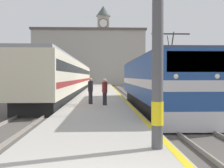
% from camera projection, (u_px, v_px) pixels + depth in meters
% --- Properties ---
extents(ground_plane, '(200.00, 200.00, 0.00)m').
position_uv_depth(ground_plane, '(100.00, 94.00, 33.27)').
color(ground_plane, '#514C47').
extents(platform, '(4.30, 140.00, 0.43)m').
position_uv_depth(platform, '(100.00, 95.00, 28.27)').
color(platform, '#ADA89E').
rests_on(platform, ground).
extents(rail_track_near, '(2.84, 140.00, 0.16)m').
position_uv_depth(rail_track_near, '(135.00, 97.00, 28.43)').
color(rail_track_near, '#514C47').
rests_on(rail_track_near, ground).
extents(rail_track_far, '(2.83, 140.00, 0.16)m').
position_uv_depth(rail_track_far, '(66.00, 97.00, 28.14)').
color(rail_track_far, '#514C47').
rests_on(rail_track_far, ground).
extents(locomotive_train, '(2.92, 15.59, 4.52)m').
position_uv_depth(locomotive_train, '(155.00, 83.00, 17.68)').
color(locomotive_train, black).
rests_on(locomotive_train, ground).
extents(passenger_train, '(2.92, 37.14, 3.93)m').
position_uv_depth(passenger_train, '(70.00, 77.00, 31.82)').
color(passenger_train, black).
rests_on(passenger_train, ground).
extents(person_on_platform, '(0.34, 0.34, 1.69)m').
position_uv_depth(person_on_platform, '(105.00, 91.00, 16.62)').
color(person_on_platform, '#23232D').
rests_on(person_on_platform, platform).
extents(second_waiting_passenger, '(0.34, 0.34, 1.74)m').
position_uv_depth(second_waiting_passenger, '(91.00, 90.00, 17.33)').
color(second_waiting_passenger, '#23232D').
rests_on(second_waiting_passenger, platform).
extents(clock_tower, '(3.91, 3.91, 21.44)m').
position_uv_depth(clock_tower, '(103.00, 43.00, 71.58)').
color(clock_tower, '#ADA393').
rests_on(clock_tower, ground).
extents(station_building, '(27.34, 7.33, 13.64)m').
position_uv_depth(station_building, '(89.00, 58.00, 64.57)').
color(station_building, '#A8A399').
rests_on(station_building, ground).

